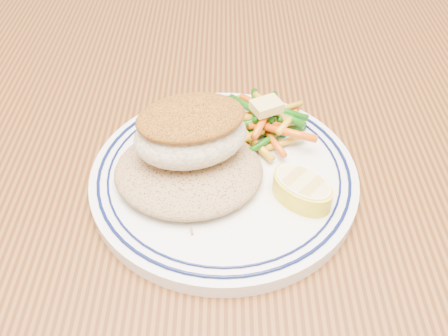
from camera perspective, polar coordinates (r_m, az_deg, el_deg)
dining_table at (r=0.59m, az=2.13°, el=-5.33°), size 1.50×0.90×0.75m
plate at (r=0.48m, az=-0.00°, el=-0.90°), size 0.26×0.26×0.02m
rice_pilaf at (r=0.46m, az=-4.07°, el=-0.00°), size 0.14×0.12×0.03m
fish_fillet at (r=0.45m, az=-3.84°, el=4.20°), size 0.12×0.10×0.05m
vegetable_pile at (r=0.51m, az=4.39°, el=5.21°), size 0.11×0.10×0.03m
butter_pat at (r=0.50m, az=4.88°, el=7.06°), size 0.03×0.03×0.01m
lemon_wedge at (r=0.45m, az=8.91°, el=-2.35°), size 0.08×0.08×0.02m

